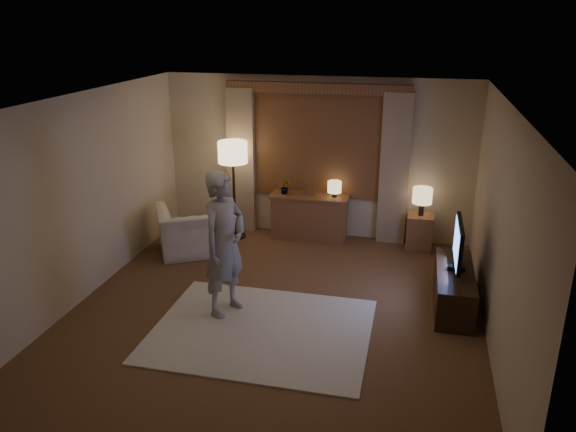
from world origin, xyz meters
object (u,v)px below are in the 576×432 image
(tv_stand, at_px, (454,288))
(person, at_px, (224,244))
(side_table, at_px, (419,232))
(sideboard, at_px, (309,218))
(armchair, at_px, (196,230))

(tv_stand, relative_size, person, 0.78)
(side_table, height_order, tv_stand, side_table)
(sideboard, height_order, person, person)
(sideboard, relative_size, armchair, 1.07)
(side_table, bearing_deg, sideboard, 178.38)
(side_table, bearing_deg, armchair, -164.62)
(tv_stand, bearing_deg, armchair, 167.06)
(armchair, bearing_deg, person, 93.89)
(sideboard, relative_size, side_table, 2.14)
(tv_stand, xyz_separation_m, person, (-2.73, -0.79, 0.66))
(armchair, height_order, person, person)
(sideboard, relative_size, person, 0.67)
(sideboard, distance_m, armchair, 1.86)
(sideboard, xyz_separation_m, armchair, (-1.59, -0.97, 0.02))
(side_table, height_order, person, person)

